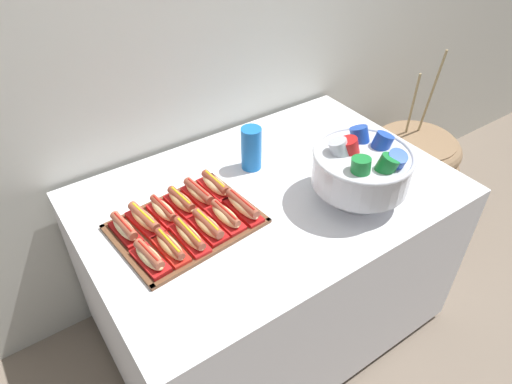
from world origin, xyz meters
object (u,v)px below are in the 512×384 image
object	(u,v)px
hot_dog_0	(150,257)
hot_dog_8	(164,211)
cup_stack	(251,148)
floor_vase	(407,183)
hot_dog_7	(145,220)
hot_dog_11	(215,185)
hot_dog_6	(125,229)
buffet_table	(268,259)
hot_dog_5	(243,207)
punch_bowl	(362,167)
serving_tray	(186,224)
hot_dog_4	(226,216)
hot_dog_2	(190,236)
hot_dog_9	(182,202)
hot_dog_3	(208,226)
hot_dog_10	(199,193)

from	to	relation	value
hot_dog_0	hot_dog_8	size ratio (longest dim) A/B	1.02
hot_dog_8	cup_stack	xyz separation A→B (m)	(0.43, 0.08, 0.06)
floor_vase	hot_dog_7	size ratio (longest dim) A/B	5.78
hot_dog_11	cup_stack	world-z (taller)	cup_stack
floor_vase	hot_dog_6	world-z (taller)	floor_vase
buffet_table	hot_dog_5	xyz separation A→B (m)	(-0.16, -0.05, 0.42)
floor_vase	hot_dog_7	world-z (taller)	floor_vase
punch_bowl	serving_tray	bearing A→B (deg)	158.96
hot_dog_0	hot_dog_4	xyz separation A→B (m)	(0.30, 0.03, -0.00)
hot_dog_8	punch_bowl	size ratio (longest dim) A/B	0.44
hot_dog_2	cup_stack	world-z (taller)	cup_stack
hot_dog_9	cup_stack	bearing A→B (deg)	11.90
serving_tray	cup_stack	size ratio (longest dim) A/B	2.83
hot_dog_2	hot_dog_8	bearing A→B (deg)	95.35
hot_dog_3	hot_dog_10	xyz separation A→B (m)	(0.06, 0.17, 0.00)
serving_tray	hot_dog_4	distance (m)	0.14
hot_dog_7	hot_dog_10	distance (m)	0.23
hot_dog_11	hot_dog_4	bearing A→B (deg)	-109.09
hot_dog_3	hot_dog_10	size ratio (longest dim) A/B	0.98
floor_vase	hot_dog_3	distance (m)	1.51
hot_dog_5	hot_dog_8	distance (m)	0.28
hot_dog_8	punch_bowl	xyz separation A→B (m)	(0.64, -0.31, 0.11)
hot_dog_2	hot_dog_10	distance (m)	0.22
hot_dog_6	serving_tray	bearing A→B (deg)	-18.40
hot_dog_7	hot_dog_11	size ratio (longest dim) A/B	1.07
hot_dog_3	hot_dog_9	size ratio (longest dim) A/B	0.99
hot_dog_5	buffet_table	bearing A→B (deg)	18.51
hot_dog_8	cup_stack	world-z (taller)	cup_stack
serving_tray	hot_dog_4	bearing A→B (deg)	-30.90
hot_dog_7	hot_dog_11	distance (m)	0.30
buffet_table	serving_tray	bearing A→B (deg)	178.05
buffet_table	floor_vase	size ratio (longest dim) A/B	1.34
buffet_table	cup_stack	distance (m)	0.50
hot_dog_7	punch_bowl	bearing A→B (deg)	-22.80
serving_tray	hot_dog_7	xyz separation A→B (m)	(-0.12, 0.07, 0.03)
floor_vase	hot_dog_10	xyz separation A→B (m)	(-1.33, -0.03, 0.56)
buffet_table	hot_dog_7	world-z (taller)	hot_dog_7
hot_dog_3	hot_dog_5	xyz separation A→B (m)	(0.15, 0.01, 0.00)
hot_dog_0	hot_dog_9	distance (m)	0.28
hot_dog_4	hot_dog_6	size ratio (longest dim) A/B	1.04
hot_dog_0	cup_stack	bearing A→B (deg)	24.78
hot_dog_0	hot_dog_6	world-z (taller)	hot_dog_6
floor_vase	hot_dog_9	xyz separation A→B (m)	(-1.40, -0.03, 0.56)
hot_dog_11	punch_bowl	bearing A→B (deg)	-38.22
hot_dog_11	hot_dog_3	bearing A→B (deg)	-126.92
buffet_table	hot_dog_9	world-z (taller)	hot_dog_9
hot_dog_4	cup_stack	bearing A→B (deg)	41.25
hot_dog_9	hot_dog_7	bearing A→B (deg)	-174.65
floor_vase	hot_dog_6	size ratio (longest dim) A/B	6.66
hot_dog_3	hot_dog_5	world-z (taller)	hot_dog_5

